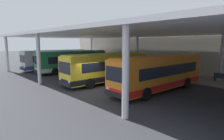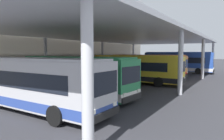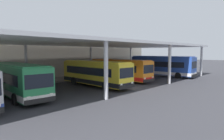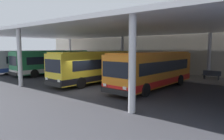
{
  "view_description": "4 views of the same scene",
  "coord_description": "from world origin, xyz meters",
  "px_view_note": "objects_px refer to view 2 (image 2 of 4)",
  "views": [
    {
      "loc": [
        13.16,
        -10.02,
        4.29
      ],
      "look_at": [
        -1.51,
        3.59,
        1.4
      ],
      "focal_mm": 29.8,
      "sensor_mm": 36.0,
      "label": 1
    },
    {
      "loc": [
        -23.72,
        -6.58,
        3.49
      ],
      "look_at": [
        -6.23,
        4.03,
        1.77
      ],
      "focal_mm": 33.57,
      "sensor_mm": 36.0,
      "label": 2
    },
    {
      "loc": [
        -19.05,
        -15.06,
        4.26
      ],
      "look_at": [
        1.0,
        3.33,
        1.85
      ],
      "focal_mm": 32.21,
      "sensor_mm": 36.0,
      "label": 3
    },
    {
      "loc": [
        12.11,
        -11.55,
        3.52
      ],
      "look_at": [
        -0.65,
        4.18,
        1.31
      ],
      "focal_mm": 32.36,
      "sensor_mm": 36.0,
      "label": 4
    }
  ],
  "objects_px": {
    "bus_second_bay": "(75,76)",
    "bus_nearest_bay": "(33,83)",
    "bench_waiting": "(113,69)",
    "bus_far_bay": "(147,66)",
    "bus_departing": "(178,62)",
    "bus_middle_bay": "(136,69)"
  },
  "relations": [
    {
      "from": "bus_middle_bay",
      "to": "bench_waiting",
      "type": "distance_m",
      "value": 12.27
    },
    {
      "from": "bus_far_bay",
      "to": "bus_departing",
      "type": "distance_m",
      "value": 9.48
    },
    {
      "from": "bus_nearest_bay",
      "to": "bench_waiting",
      "type": "distance_m",
      "value": 23.81
    },
    {
      "from": "bus_middle_bay",
      "to": "bus_far_bay",
      "type": "distance_m",
      "value": 5.95
    },
    {
      "from": "bus_far_bay",
      "to": "bus_departing",
      "type": "relative_size",
      "value": 0.93
    },
    {
      "from": "bus_middle_bay",
      "to": "bench_waiting",
      "type": "bearing_deg",
      "value": 43.21
    },
    {
      "from": "bus_middle_bay",
      "to": "bus_far_bay",
      "type": "relative_size",
      "value": 1.0
    },
    {
      "from": "bus_departing",
      "to": "bus_far_bay",
      "type": "bearing_deg",
      "value": 168.28
    },
    {
      "from": "bus_departing",
      "to": "bus_nearest_bay",
      "type": "bearing_deg",
      "value": 176.99
    },
    {
      "from": "bus_nearest_bay",
      "to": "bus_far_bay",
      "type": "bearing_deg",
      "value": 1.23
    },
    {
      "from": "bus_nearest_bay",
      "to": "bus_second_bay",
      "type": "bearing_deg",
      "value": 7.01
    },
    {
      "from": "bus_second_bay",
      "to": "bus_middle_bay",
      "type": "height_order",
      "value": "same"
    },
    {
      "from": "bus_second_bay",
      "to": "bus_far_bay",
      "type": "relative_size",
      "value": 1.01
    },
    {
      "from": "bus_nearest_bay",
      "to": "bus_middle_bay",
      "type": "bearing_deg",
      "value": -2.17
    },
    {
      "from": "bus_second_bay",
      "to": "bus_nearest_bay",
      "type": "bearing_deg",
      "value": -172.99
    },
    {
      "from": "bus_nearest_bay",
      "to": "bus_middle_bay",
      "type": "relative_size",
      "value": 1.0
    },
    {
      "from": "bus_second_bay",
      "to": "bus_far_bay",
      "type": "height_order",
      "value": "same"
    },
    {
      "from": "bus_second_bay",
      "to": "bus_departing",
      "type": "bearing_deg",
      "value": -4.81
    },
    {
      "from": "bus_second_bay",
      "to": "bench_waiting",
      "type": "xyz_separation_m",
      "value": [
        18.07,
        7.32,
        -0.99
      ]
    },
    {
      "from": "bus_second_bay",
      "to": "bus_middle_bay",
      "type": "bearing_deg",
      "value": -6.55
    },
    {
      "from": "bus_far_bay",
      "to": "bench_waiting",
      "type": "height_order",
      "value": "bus_far_bay"
    },
    {
      "from": "bench_waiting",
      "to": "bus_departing",
      "type": "bearing_deg",
      "value": -56.32
    }
  ]
}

